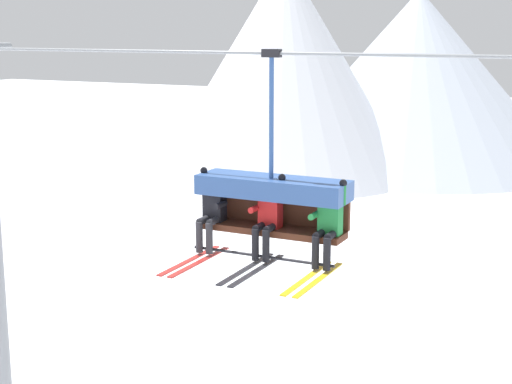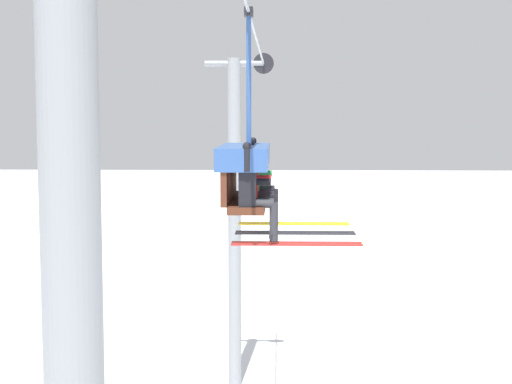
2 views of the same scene
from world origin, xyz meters
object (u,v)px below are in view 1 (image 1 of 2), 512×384
skier_red (267,217)px  skier_green (327,224)px  skier_black (211,210)px  chairlift_chair (273,196)px

skier_red → skier_green: same height
skier_black → skier_red: (0.97, 0.00, 0.00)m
skier_red → skier_green: bearing=0.0°
skier_green → skier_red: bearing=180.0°
skier_red → skier_green: size_ratio=1.00×
chairlift_chair → skier_green: (0.97, -0.21, -0.29)m
skier_red → skier_black: bearing=180.0°
skier_black → chairlift_chair: bearing=12.5°
skier_black → skier_green: same height
skier_green → chairlift_chair: bearing=167.5°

